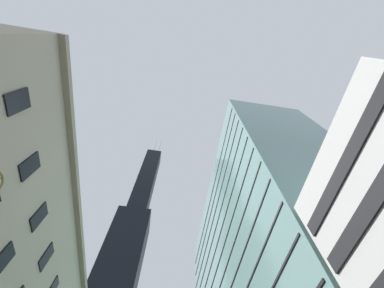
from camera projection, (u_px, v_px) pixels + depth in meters
name	position (u px, v px, depth m)	size (l,w,h in m)	color
glass_office_midrise	(266.00, 286.00, 42.97)	(18.00, 53.91, 57.88)	gray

